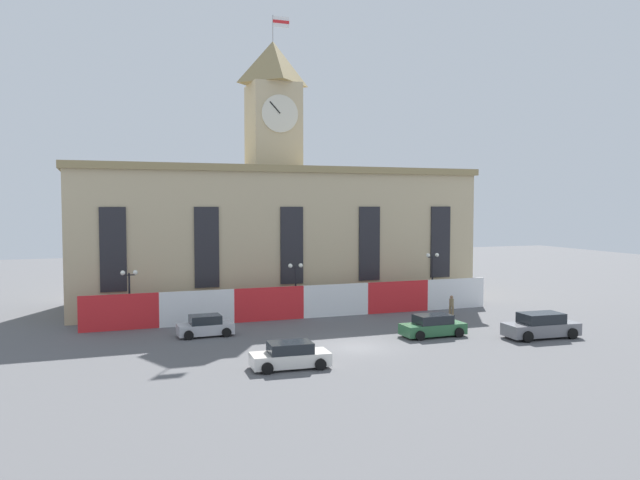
% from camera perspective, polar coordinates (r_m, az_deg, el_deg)
% --- Properties ---
extents(ground_plane, '(160.00, 160.00, 0.00)m').
position_cam_1_polar(ground_plane, '(41.53, 3.34, -9.77)').
color(ground_plane, '#565659').
extents(civic_building, '(37.35, 12.15, 27.06)m').
position_cam_1_polar(civic_building, '(59.50, -4.26, 0.95)').
color(civic_building, '#C6B289').
rests_on(civic_building, ground).
extents(banner_fence, '(34.64, 0.12, 2.70)m').
position_cam_1_polar(banner_fence, '(51.42, -1.52, -5.70)').
color(banner_fence, red).
rests_on(banner_fence, ground).
extents(street_lamp_left, '(1.26, 0.36, 4.41)m').
position_cam_1_polar(street_lamp_left, '(49.31, -17.04, -3.99)').
color(street_lamp_left, black).
rests_on(street_lamp_left, ground).
extents(street_lamp_right, '(1.26, 0.36, 4.50)m').
position_cam_1_polar(street_lamp_right, '(51.62, -2.25, -3.46)').
color(street_lamp_right, black).
rests_on(street_lamp_right, ground).
extents(street_lamp_far_left, '(1.26, 0.36, 5.01)m').
position_cam_1_polar(street_lamp_far_left, '(56.78, 10.24, -2.57)').
color(street_lamp_far_left, black).
rests_on(street_lamp_far_left, ground).
extents(car_silver_hatch, '(3.95, 2.10, 1.50)m').
position_cam_1_polar(car_silver_hatch, '(45.49, -10.44, -7.78)').
color(car_silver_hatch, '#B7B7BC').
rests_on(car_silver_hatch, ground).
extents(car_white_taxi, '(4.59, 2.33, 1.50)m').
position_cam_1_polar(car_white_taxi, '(36.30, -2.74, -10.55)').
color(car_white_taxi, white).
rests_on(car_white_taxi, ground).
extents(car_green_wagon, '(4.62, 2.16, 1.55)m').
position_cam_1_polar(car_green_wagon, '(45.38, 10.28, -7.77)').
color(car_green_wagon, '#2D663D').
rests_on(car_green_wagon, ground).
extents(car_gray_pickup, '(5.40, 2.59, 1.75)m').
position_cam_1_polar(car_gray_pickup, '(46.88, 19.55, -7.43)').
color(car_gray_pickup, slate).
rests_on(car_gray_pickup, ground).
extents(pedestrian, '(0.52, 0.52, 1.74)m').
position_cam_1_polar(pedestrian, '(53.70, 11.93, -5.82)').
color(pedestrian, olive).
rests_on(pedestrian, ground).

